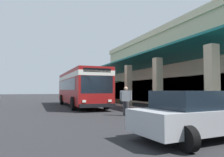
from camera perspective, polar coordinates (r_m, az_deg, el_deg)
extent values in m
plane|color=#262628|center=(22.90, 11.92, -6.71)|extent=(120.00, 120.00, 0.00)
cube|color=#9E998E|center=(20.29, 1.94, -7.08)|extent=(30.44, 0.50, 0.12)
cube|color=#C6B793|center=(25.70, 22.28, 1.70)|extent=(25.37, 11.65, 7.03)
cube|color=beige|center=(26.28, 22.11, 10.02)|extent=(25.67, 11.95, 0.60)
cube|color=#C6B793|center=(30.12, -3.93, -2.18)|extent=(0.55, 0.55, 3.87)
cube|color=#C6B793|center=(25.31, -0.56, -2.04)|extent=(0.55, 0.55, 3.87)
cube|color=#C6B793|center=(20.64, 4.36, -1.80)|extent=(0.55, 0.55, 3.87)
cube|color=#C6B793|center=(16.19, 12.05, -1.42)|extent=(0.55, 0.55, 3.87)
cube|color=#C6B793|center=(12.26, 25.08, -0.71)|extent=(0.55, 0.55, 3.87)
cube|color=#146B66|center=(21.40, 7.55, 4.30)|extent=(25.37, 3.16, 0.82)
cube|color=#19232D|center=(22.06, 11.35, -3.22)|extent=(21.31, 0.08, 2.40)
cube|color=maroon|center=(19.78, -8.40, -2.33)|extent=(11.03, 2.70, 2.75)
cube|color=silver|center=(19.81, -8.38, 0.35)|extent=(11.05, 2.72, 0.36)
cube|color=#19232D|center=(20.08, -8.57, -1.70)|extent=(9.27, 2.70, 0.90)
cube|color=#19232D|center=(14.47, -3.97, -1.62)|extent=(0.09, 2.24, 1.20)
cube|color=black|center=(14.52, -3.95, 2.21)|extent=(0.09, 1.94, 0.28)
cube|color=black|center=(14.38, -3.85, -7.20)|extent=(0.23, 2.45, 0.24)
cube|color=silver|center=(14.71, -0.58, -5.94)|extent=(0.06, 0.24, 0.16)
cube|color=silver|center=(14.21, -7.41, -6.01)|extent=(0.06, 0.24, 0.16)
cube|color=silver|center=(21.32, -9.20, 1.65)|extent=(2.42, 1.82, 0.24)
cylinder|color=black|center=(16.63, -1.53, -6.46)|extent=(1.00, 0.30, 1.00)
cylinder|color=black|center=(16.00, -10.27, -6.55)|extent=(1.00, 0.30, 1.00)
cylinder|color=black|center=(23.08, -6.88, -5.48)|extent=(1.00, 0.30, 1.00)
cylinder|color=black|center=(22.63, -13.21, -5.47)|extent=(1.00, 0.30, 1.00)
cube|color=#B2B5BA|center=(7.29, 22.77, -9.87)|extent=(2.17, 4.54, 0.66)
cube|color=#19232D|center=(7.09, 21.60, -5.23)|extent=(1.79, 2.59, 0.54)
cylinder|color=black|center=(9.03, 24.84, -10.24)|extent=(0.64, 0.22, 0.64)
cylinder|color=black|center=(7.02, 8.75, -12.66)|extent=(0.64, 0.22, 0.64)
cylinder|color=black|center=(5.65, 19.53, -14.89)|extent=(0.64, 0.22, 0.64)
cylinder|color=#38383D|center=(12.69, 3.30, -7.91)|extent=(0.16, 0.16, 0.83)
cylinder|color=#38383D|center=(12.50, 4.12, -7.98)|extent=(0.16, 0.16, 0.83)
cube|color=gray|center=(12.55, 3.69, -4.62)|extent=(0.39, 0.53, 0.63)
sphere|color=tan|center=(12.55, 3.69, -2.68)|extent=(0.23, 0.23, 0.23)
cylinder|color=gray|center=(12.60, 2.35, -4.48)|extent=(0.09, 0.09, 0.56)
cylinder|color=gray|center=(12.52, 5.05, -4.48)|extent=(0.09, 0.09, 0.56)
cube|color=brown|center=(24.65, 0.71, -5.97)|extent=(0.94, 0.94, 0.46)
cylinder|color=#332319|center=(24.64, 0.71, -5.42)|extent=(0.80, 0.80, 0.02)
cylinder|color=brown|center=(24.62, 0.71, -3.28)|extent=(0.16, 0.16, 1.86)
ellipsoid|color=#1E6028|center=(24.30, 1.02, -0.73)|extent=(0.73, 0.22, 0.16)
ellipsoid|color=#1E6028|center=(24.84, 1.73, -0.80)|extent=(0.27, 0.99, 0.15)
ellipsoid|color=#1E6028|center=(25.07, 0.36, -0.96)|extent=(0.94, 0.26, 0.18)
ellipsoid|color=#1E6028|center=(24.46, -0.03, -0.69)|extent=(0.32, 0.75, 0.17)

